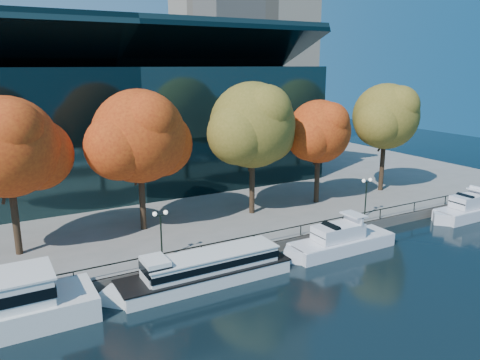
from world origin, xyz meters
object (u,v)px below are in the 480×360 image
cruiser_far (468,209)px  tree_3 (254,127)px  tour_boat (202,269)px  cruiser_near (338,241)px  tree_1 (9,149)px  tree_2 (141,138)px  lamp_1 (161,224)px  tree_4 (320,133)px  lamp_2 (366,188)px  tree_5 (387,118)px

cruiser_far → tree_3: 25.05m
tour_boat → tree_3: size_ratio=1.08×
cruiser_near → tree_1: 28.44m
cruiser_far → tree_1: tree_1 is taller
tour_boat → tree_2: bearing=93.6°
cruiser_far → tree_2: size_ratio=0.76×
lamp_1 → cruiser_near: bearing=-15.0°
cruiser_far → tree_4: tree_4 is taller
cruiser_near → lamp_1: (-15.02, 4.01, 2.97)m
tree_2 → tree_4: tree_2 is taller
tree_1 → tree_2: size_ratio=0.98×
cruiser_far → lamp_2: size_ratio=2.50×
cruiser_near → tree_4: 14.53m
tree_1 → tree_3: 22.48m
cruiser_far → tree_3: tree_3 is taller
tree_2 → lamp_1: (-1.09, -7.46, -5.75)m
tree_2 → lamp_2: size_ratio=3.27×
lamp_1 → cruiser_far: bearing=-6.3°
tree_4 → lamp_1: size_ratio=2.87×
tree_3 → cruiser_far: bearing=-26.5°
tree_2 → lamp_1: tree_2 is taller
tour_boat → tree_2: size_ratio=1.12×
tour_boat → lamp_1: lamp_1 is taller
cruiser_near → tree_1: tree_1 is taller
tour_boat → cruiser_far: bearing=0.2°
tree_3 → tree_1: bearing=-179.9°
tree_3 → lamp_1: (-12.66, -6.70, -6.13)m
tree_2 → tree_3: bearing=-3.8°
tree_5 → lamp_1: bearing=-167.8°
tree_2 → cruiser_near: bearing=-39.5°
cruiser_near → tree_3: 14.26m
tour_boat → tree_1: tree_1 is taller
cruiser_far → lamp_1: (-33.56, 3.70, 2.93)m
tree_2 → tree_3: size_ratio=0.97×
tree_5 → tree_3: bearing=-179.8°
tree_3 → tree_4: tree_3 is taller
tree_1 → lamp_2: size_ratio=3.22×
tour_boat → lamp_1: (-1.79, 3.81, 2.79)m
tour_boat → lamp_2: 20.78m
tree_3 → lamp_1: 15.58m
tour_boat → tree_3: (10.86, 10.51, 8.92)m
tour_boat → cruiser_near: size_ratio=1.31×
tour_boat → tree_4: size_ratio=1.28×
cruiser_far → lamp_1: lamp_1 is taller
tree_5 → tour_boat: bearing=-160.3°
tree_2 → tree_5: size_ratio=1.01×
tree_1 → tree_2: (10.91, 0.79, -0.07)m
cruiser_near → lamp_2: size_ratio=2.80×
tour_boat → lamp_1: bearing=115.2°
tree_2 → tree_3: tree_3 is taller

